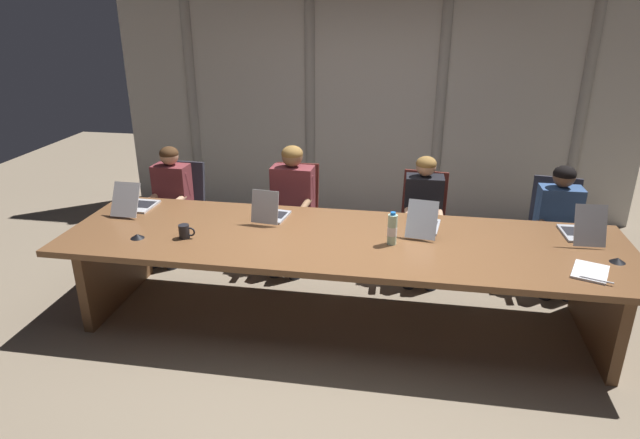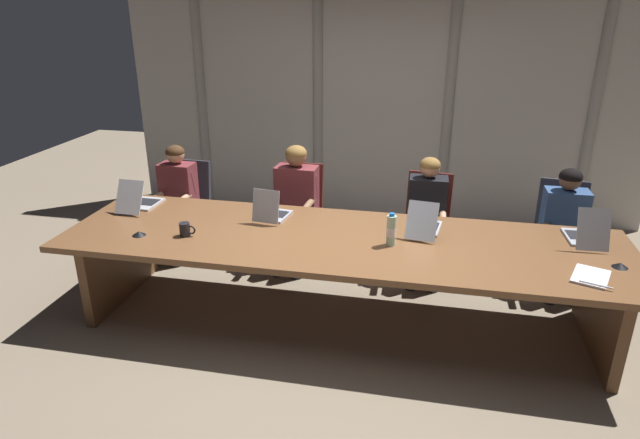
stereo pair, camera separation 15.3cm
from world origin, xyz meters
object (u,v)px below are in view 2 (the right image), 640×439
at_px(laptop_right_mid, 585,235).
at_px(person_center, 427,213).
at_px(laptop_center, 424,225).
at_px(conference_mic_middle, 139,233).
at_px(person_left_end, 175,195).
at_px(coffee_mug_near, 185,229).
at_px(office_chair_right_mid, 556,246).
at_px(spiral_notepad, 591,277).
at_px(water_bottle_primary, 391,231).
at_px(office_chair_left_mid, 299,225).
at_px(conference_mic_left_side, 620,265).
at_px(person_right_mid, 565,224).
at_px(laptop_left_mid, 272,212).
at_px(office_chair_left_end, 187,217).
at_px(office_chair_center, 424,235).
at_px(person_left_mid, 295,199).
at_px(laptop_left_end, 140,202).

distance_m(laptop_right_mid, person_center, 1.38).
relative_size(laptop_center, conference_mic_middle, 4.51).
distance_m(person_left_end, coffee_mug_near, 1.35).
xyz_separation_m(office_chair_right_mid, spiral_notepad, (-0.10, -1.43, 0.40)).
relative_size(office_chair_right_mid, water_bottle_primary, 3.64).
bearing_deg(office_chair_left_mid, conference_mic_left_side, 64.29).
relative_size(laptop_center, office_chair_right_mid, 0.52).
height_order(person_left_end, coffee_mug_near, person_left_end).
xyz_separation_m(person_center, person_right_mid, (1.22, 0.00, -0.01)).
xyz_separation_m(office_chair_left_mid, spiral_notepad, (2.39, -1.43, 0.40)).
distance_m(laptop_left_mid, office_chair_right_mid, 2.69).
relative_size(office_chair_left_mid, office_chair_right_mid, 1.02).
height_order(laptop_center, water_bottle_primary, laptop_center).
relative_size(office_chair_left_end, water_bottle_primary, 3.55).
height_order(office_chair_right_mid, coffee_mug_near, office_chair_right_mid).
bearing_deg(coffee_mug_near, office_chair_center, 35.45).
relative_size(laptop_left_mid, person_right_mid, 0.34).
height_order(person_left_mid, conference_mic_middle, person_left_mid).
distance_m(person_left_end, person_left_mid, 1.26).
xyz_separation_m(laptop_left_end, person_center, (2.55, 0.65, -0.15)).
bearing_deg(person_center, laptop_left_mid, -63.94).
xyz_separation_m(laptop_left_end, office_chair_left_mid, (1.27, 0.81, -0.45)).
xyz_separation_m(person_left_end, conference_mic_middle, (0.30, -1.23, 0.12)).
bearing_deg(laptop_right_mid, office_chair_center, 53.41).
bearing_deg(spiral_notepad, laptop_right_mid, 102.32).
bearing_deg(person_left_mid, office_chair_left_mid, -178.94).
distance_m(laptop_center, office_chair_right_mid, 1.56).
xyz_separation_m(office_chair_left_end, person_left_end, (-0.03, -0.16, 0.30)).
distance_m(person_center, person_right_mid, 1.22).
height_order(laptop_left_end, person_left_end, person_left_end).
relative_size(laptop_left_end, conference_mic_middle, 4.33).
xyz_separation_m(conference_mic_left_side, spiral_notepad, (-0.24, -0.21, -0.01)).
height_order(laptop_left_end, laptop_left_mid, laptop_left_mid).
xyz_separation_m(laptop_center, spiral_notepad, (1.13, -0.57, -0.05)).
bearing_deg(water_bottle_primary, laptop_left_end, 171.10).
bearing_deg(water_bottle_primary, spiral_notepad, -10.79).
distance_m(laptop_right_mid, office_chair_left_mid, 2.65).
relative_size(office_chair_left_mid, water_bottle_primary, 3.70).
xyz_separation_m(laptop_left_end, person_left_mid, (1.27, 0.66, -0.11)).
bearing_deg(conference_mic_left_side, office_chair_center, 138.27).
relative_size(laptop_right_mid, conference_mic_left_side, 4.16).
bearing_deg(person_right_mid, conference_mic_left_side, 6.83).
relative_size(office_chair_center, conference_mic_middle, 8.62).
bearing_deg(person_center, office_chair_left_mid, -98.44).
distance_m(office_chair_left_end, water_bottle_primary, 2.59).
height_order(person_right_mid, conference_mic_middle, person_right_mid).
distance_m(laptop_left_end, office_chair_left_end, 0.93).
xyz_separation_m(water_bottle_primary, spiral_notepad, (1.38, -0.26, -0.11)).
bearing_deg(office_chair_center, spiral_notepad, 45.69).
height_order(laptop_right_mid, person_left_mid, person_left_mid).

